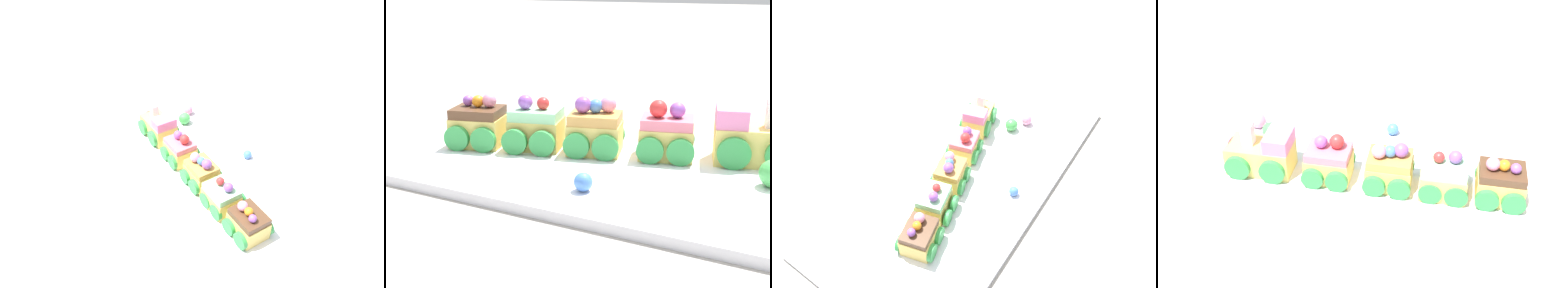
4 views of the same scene
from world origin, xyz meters
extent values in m
plane|color=gray|center=(0.00, 0.00, 0.00)|extent=(10.00, 10.00, 0.00)
cube|color=white|center=(0.00, 0.00, 0.01)|extent=(0.72, 0.34, 0.01)
cube|color=#EACC66|center=(0.14, 0.07, 0.03)|extent=(0.11, 0.08, 0.04)
cube|color=pink|center=(0.11, 0.06, 0.07)|extent=(0.05, 0.06, 0.02)
cone|color=pink|center=(0.20, 0.08, 0.04)|extent=(0.04, 0.05, 0.05)
cube|color=white|center=(0.16, 0.07, 0.07)|extent=(0.02, 0.02, 0.02)
cube|color=white|center=(0.16, 0.07, 0.08)|extent=(0.02, 0.02, 0.02)
cylinder|color=green|center=(0.18, 0.04, 0.03)|extent=(0.04, 0.02, 0.04)
cylinder|color=green|center=(0.16, 0.10, 0.03)|extent=(0.04, 0.02, 0.04)
cylinder|color=green|center=(0.12, 0.03, 0.03)|extent=(0.04, 0.02, 0.04)
cylinder|color=green|center=(0.11, 0.09, 0.03)|extent=(0.04, 0.02, 0.04)
cube|color=#EACC66|center=(0.04, 0.04, 0.03)|extent=(0.08, 0.07, 0.04)
cube|color=#E57084|center=(0.04, 0.04, 0.06)|extent=(0.07, 0.07, 0.01)
sphere|color=red|center=(0.03, 0.03, 0.07)|extent=(0.03, 0.03, 0.02)
sphere|color=#9956C6|center=(0.05, 0.04, 0.07)|extent=(0.02, 0.02, 0.02)
cylinder|color=green|center=(0.07, 0.01, 0.03)|extent=(0.03, 0.02, 0.03)
cylinder|color=green|center=(0.05, 0.07, 0.03)|extent=(0.03, 0.02, 0.03)
cylinder|color=green|center=(0.03, 0.01, 0.03)|extent=(0.03, 0.02, 0.03)
cylinder|color=green|center=(0.02, 0.06, 0.03)|extent=(0.03, 0.02, 0.03)
cube|color=#EACC66|center=(-0.05, 0.02, 0.03)|extent=(0.08, 0.07, 0.04)
cube|color=#CC9347|center=(-0.05, 0.02, 0.06)|extent=(0.07, 0.07, 0.01)
sphere|color=#9956C6|center=(-0.06, 0.01, 0.07)|extent=(0.03, 0.03, 0.02)
sphere|color=#4C84E0|center=(-0.05, 0.02, 0.07)|extent=(0.02, 0.02, 0.02)
sphere|color=pink|center=(-0.03, 0.03, 0.07)|extent=(0.03, 0.03, 0.02)
cylinder|color=green|center=(-0.02, -0.01, 0.03)|extent=(0.03, 0.02, 0.03)
cylinder|color=green|center=(-0.04, 0.05, 0.03)|extent=(0.03, 0.02, 0.03)
cylinder|color=green|center=(-0.06, -0.02, 0.03)|extent=(0.03, 0.02, 0.03)
cylinder|color=green|center=(-0.07, 0.04, 0.03)|extent=(0.03, 0.02, 0.03)
cube|color=#EACC66|center=(-0.12, 0.00, 0.03)|extent=(0.08, 0.07, 0.04)
cube|color=#93DBA3|center=(-0.12, 0.00, 0.06)|extent=(0.07, 0.07, 0.01)
sphere|color=#9956C6|center=(-0.13, -0.01, 0.07)|extent=(0.02, 0.02, 0.02)
sphere|color=red|center=(-0.11, 0.00, 0.07)|extent=(0.02, 0.02, 0.02)
cylinder|color=green|center=(-0.10, -0.03, 0.03)|extent=(0.03, 0.02, 0.03)
cylinder|color=green|center=(-0.11, 0.03, 0.03)|extent=(0.03, 0.02, 0.03)
cylinder|color=green|center=(-0.13, -0.04, 0.03)|extent=(0.03, 0.02, 0.03)
cylinder|color=green|center=(-0.15, 0.02, 0.03)|extent=(0.03, 0.02, 0.03)
cube|color=#EACC66|center=(-0.20, -0.03, 0.03)|extent=(0.08, 0.07, 0.04)
cube|color=brown|center=(-0.20, -0.03, 0.06)|extent=(0.07, 0.07, 0.01)
sphere|color=#9956C6|center=(-0.21, -0.02, 0.07)|extent=(0.02, 0.02, 0.01)
sphere|color=orange|center=(-0.20, -0.02, 0.07)|extent=(0.02, 0.02, 0.02)
sphere|color=pink|center=(-0.18, -0.02, 0.07)|extent=(0.02, 0.02, 0.02)
cylinder|color=green|center=(-0.17, -0.05, 0.03)|extent=(0.03, 0.02, 0.03)
cylinder|color=green|center=(-0.19, 0.01, 0.03)|extent=(0.03, 0.02, 0.03)
cylinder|color=green|center=(-0.21, -0.06, 0.03)|extent=(0.03, 0.02, 0.03)
cylinder|color=green|center=(-0.22, 0.00, 0.03)|extent=(0.03, 0.02, 0.03)
sphere|color=#4C84E0|center=(0.00, -0.11, 0.02)|extent=(0.02, 0.02, 0.02)
sphere|color=#4CBC56|center=(0.17, -0.01, 0.03)|extent=(0.03, 0.03, 0.03)
sphere|color=pink|center=(0.21, -0.03, 0.03)|extent=(0.03, 0.03, 0.03)
camera|label=1|loc=(-0.59, 0.20, 0.58)|focal=35.00mm
camera|label=2|loc=(0.23, -0.57, 0.22)|focal=50.00mm
camera|label=3|loc=(-0.46, -0.30, 0.62)|focal=35.00mm
camera|label=4|loc=(-0.27, 0.59, 0.51)|focal=50.00mm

